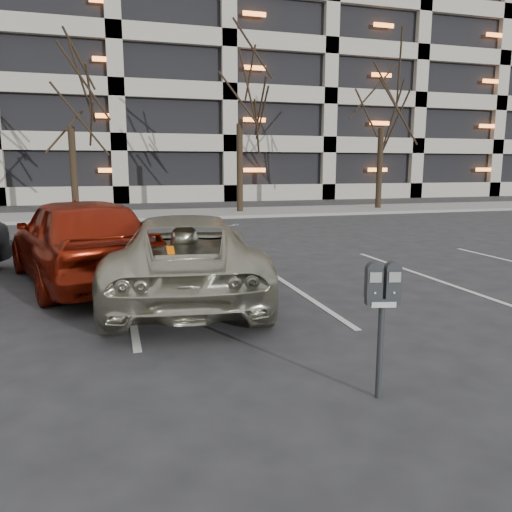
{
  "coord_description": "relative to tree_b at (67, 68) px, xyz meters",
  "views": [
    {
      "loc": [
        -1.61,
        -5.89,
        2.1
      ],
      "look_at": [
        -0.07,
        -0.57,
        1.11
      ],
      "focal_mm": 35.0,
      "sensor_mm": 36.0,
      "label": 1
    }
  ],
  "objects": [
    {
      "name": "parking_meter",
      "position": [
        3.67,
        -18.06,
        -4.97
      ],
      "size": [
        0.34,
        0.19,
        1.25
      ],
      "rotation": [
        0.0,
        0.0,
        -0.24
      ],
      "color": "black",
      "rests_on": "ground"
    },
    {
      "name": "tree_c",
      "position": [
        7.0,
        0.0,
        0.45
      ],
      "size": [
        3.88,
        3.88,
        8.82
      ],
      "color": "black",
      "rests_on": "ground"
    },
    {
      "name": "parking_garage",
      "position": [
        15.0,
        17.84,
        3.34
      ],
      "size": [
        52.0,
        20.0,
        19.0
      ],
      "color": "black",
      "rests_on": "ground"
    },
    {
      "name": "suv_silver",
      "position": [
        2.49,
        -13.96,
        -5.25
      ],
      "size": [
        2.83,
        5.13,
        1.37
      ],
      "rotation": [
        0.0,
        0.0,
        3.02
      ],
      "color": "#B5B29A",
      "rests_on": "ground"
    },
    {
      "name": "car_red",
      "position": [
        0.82,
        -12.45,
        -5.11
      ],
      "size": [
        3.13,
        5.11,
        1.62
      ],
      "primitive_type": "imported",
      "rotation": [
        0.0,
        0.0,
        3.41
      ],
      "color": "maroon",
      "rests_on": "ground"
    },
    {
      "name": "ground",
      "position": [
        3.0,
        -16.0,
        -5.93
      ],
      "size": [
        140.0,
        140.0,
        0.0
      ],
      "primitive_type": "plane",
      "color": "#28282B",
      "rests_on": "ground"
    },
    {
      "name": "tree_b",
      "position": [
        0.0,
        0.0,
        0.0
      ],
      "size": [
        3.61,
        3.61,
        8.2
      ],
      "color": "black",
      "rests_on": "ground"
    },
    {
      "name": "stall_lines",
      "position": [
        1.6,
        -13.7,
        -5.92
      ],
      "size": [
        16.9,
        5.2,
        0.0
      ],
      "color": "silver",
      "rests_on": "ground"
    },
    {
      "name": "tree_d",
      "position": [
        14.0,
        0.0,
        0.36
      ],
      "size": [
        3.83,
        3.83,
        8.7
      ],
      "color": "black",
      "rests_on": "ground"
    },
    {
      "name": "sidewalk",
      "position": [
        3.0,
        0.0,
        -5.87
      ],
      "size": [
        80.0,
        4.0,
        0.12
      ],
      "primitive_type": "cube",
      "color": "gray",
      "rests_on": "ground"
    }
  ]
}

